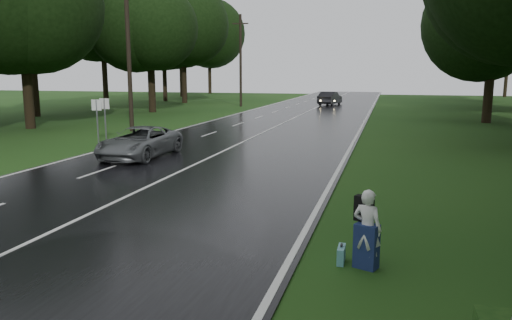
{
  "coord_description": "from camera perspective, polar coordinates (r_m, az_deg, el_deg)",
  "views": [
    {
      "loc": [
        7.61,
        -8.05,
        3.77
      ],
      "look_at": [
        3.7,
        6.31,
        1.1
      ],
      "focal_mm": 34.39,
      "sensor_mm": 36.0,
      "label": 1
    }
  ],
  "objects": [
    {
      "name": "road_sign_a",
      "position": [
        27.3,
        -17.83,
        1.74
      ],
      "size": [
        0.57,
        0.1,
        2.37
      ],
      "primitive_type": null,
      "color": "white",
      "rests_on": "ground"
    },
    {
      "name": "tree_right_f",
      "position": [
        55.76,
        25.2,
        5.32
      ],
      "size": [
        10.6,
        10.6,
        16.57
      ],
      "primitive_type": null,
      "color": "black",
      "rests_on": "ground"
    },
    {
      "name": "ground",
      "position": [
        11.7,
        -26.98,
        -9.77
      ],
      "size": [
        160.0,
        160.0,
        0.0
      ],
      "primitive_type": "plane",
      "color": "#1F4314",
      "rests_on": "ground"
    },
    {
      "name": "utility_pole_far",
      "position": [
        55.3,
        -1.77,
        6.25
      ],
      "size": [
        1.8,
        0.28,
        10.01
      ],
      "primitive_type": null,
      "color": "black",
      "rests_on": "ground"
    },
    {
      "name": "tree_left_d",
      "position": [
        36.77,
        -24.72,
        3.35
      ],
      "size": [
        9.13,
        9.13,
        14.26
      ],
      "primitive_type": null,
      "color": "black",
      "rests_on": "ground"
    },
    {
      "name": "road",
      "position": [
        29.3,
        0.03,
        2.81
      ],
      "size": [
        12.0,
        140.0,
        0.04
      ],
      "primitive_type": "cube",
      "color": "black",
      "rests_on": "ground"
    },
    {
      "name": "tree_right_e",
      "position": [
        41.16,
        25.18,
        3.94
      ],
      "size": [
        7.9,
        7.9,
        12.35
      ],
      "primitive_type": null,
      "color": "black",
      "rests_on": "ground"
    },
    {
      "name": "lane_center",
      "position": [
        29.3,
        0.03,
        2.86
      ],
      "size": [
        0.12,
        140.0,
        0.01
      ],
      "primitive_type": "cube",
      "color": "silver",
      "rests_on": "road"
    },
    {
      "name": "hitchhiker",
      "position": [
        9.81,
        12.76,
        -8.12
      ],
      "size": [
        0.67,
        0.65,
        1.57
      ],
      "color": "silver",
      "rests_on": "ground"
    },
    {
      "name": "tree_left_f",
      "position": [
        62.37,
        -8.28,
        6.59
      ],
      "size": [
        10.98,
        10.98,
        17.16
      ],
      "primitive_type": null,
      "color": "black",
      "rests_on": "ground"
    },
    {
      "name": "tree_left_e",
      "position": [
        48.4,
        -11.93,
        5.48
      ],
      "size": [
        9.26,
        9.26,
        14.46
      ],
      "primitive_type": null,
      "color": "black",
      "rests_on": "ground"
    },
    {
      "name": "far_car",
      "position": [
        57.73,
        8.6,
        7.11
      ],
      "size": [
        2.44,
        4.92,
        1.55
      ],
      "primitive_type": "imported",
      "rotation": [
        0.0,
        0.0,
        2.96
      ],
      "color": "black",
      "rests_on": "road"
    },
    {
      "name": "suitcase",
      "position": [
        10.14,
        9.88,
        -10.79
      ],
      "size": [
        0.14,
        0.48,
        0.34
      ],
      "primitive_type": "cube",
      "rotation": [
        0.0,
        0.0,
        0.0
      ],
      "color": "teal",
      "rests_on": "ground"
    },
    {
      "name": "grey_car",
      "position": [
        22.35,
        -13.37,
        2.03
      ],
      "size": [
        2.26,
        4.85,
        1.34
      ],
      "primitive_type": "imported",
      "rotation": [
        0.0,
        0.0,
        6.28
      ],
      "color": "#54585A",
      "rests_on": "road"
    },
    {
      "name": "utility_pole_mid",
      "position": [
        32.93,
        -14.21,
        3.28
      ],
      "size": [
        1.8,
        0.28,
        9.83
      ],
      "primitive_type": null,
      "color": "black",
      "rests_on": "ground"
    },
    {
      "name": "road_sign_b",
      "position": [
        27.92,
        -17.0,
        1.96
      ],
      "size": [
        0.57,
        0.1,
        2.39
      ],
      "primitive_type": null,
      "color": "white",
      "rests_on": "ground"
    }
  ]
}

